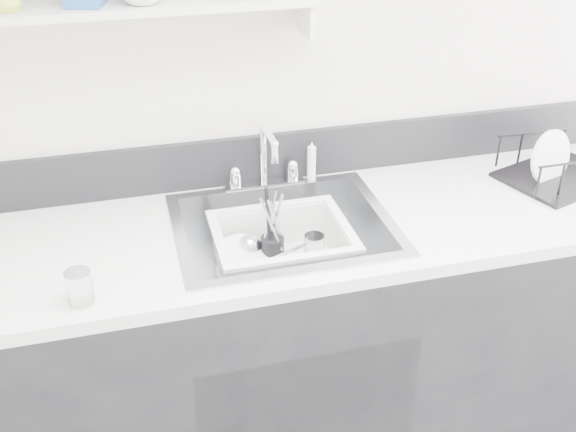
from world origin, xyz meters
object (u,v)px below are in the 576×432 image
object	(u,v)px
counter_run	(284,344)
dish_rack	(562,161)
sink	(284,251)
wash_tub	(282,251)

from	to	relation	value
counter_run	dish_rack	bearing A→B (deg)	3.51
sink	dish_rack	xyz separation A→B (m)	(0.96, 0.06, 0.15)
wash_tub	dish_rack	distance (m)	0.98
counter_run	wash_tub	bearing A→B (deg)	-152.75
counter_run	sink	distance (m)	0.37
counter_run	wash_tub	distance (m)	0.37
sink	counter_run	bearing A→B (deg)	0.00
wash_tub	counter_run	bearing A→B (deg)	27.25
sink	wash_tub	bearing A→B (deg)	-152.75
sink	dish_rack	bearing A→B (deg)	3.51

